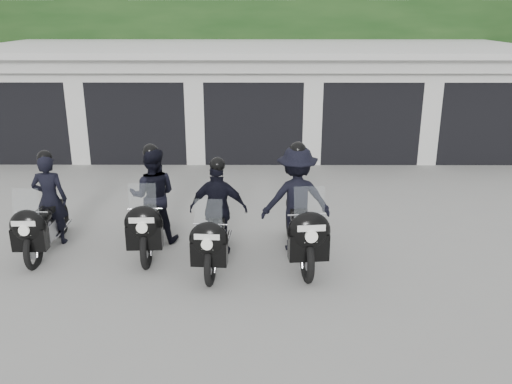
{
  "coord_description": "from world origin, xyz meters",
  "views": [
    {
      "loc": [
        0.12,
        -8.65,
        3.98
      ],
      "look_at": [
        0.09,
        0.01,
        1.05
      ],
      "focal_mm": 38.0,
      "sensor_mm": 36.0,
      "label": 1
    }
  ],
  "objects_px": {
    "police_bike_c": "(217,217)",
    "police_bike_d": "(298,207)",
    "police_bike_a": "(45,211)",
    "police_bike_b": "(152,203)"
  },
  "relations": [
    {
      "from": "police_bike_b",
      "to": "police_bike_d",
      "type": "distance_m",
      "value": 2.54
    },
    {
      "from": "police_bike_a",
      "to": "police_bike_b",
      "type": "xyz_separation_m",
      "value": [
        1.8,
        0.19,
        0.08
      ]
    },
    {
      "from": "police_bike_c",
      "to": "police_bike_d",
      "type": "relative_size",
      "value": 0.9
    },
    {
      "from": "police_bike_b",
      "to": "police_bike_d",
      "type": "relative_size",
      "value": 0.94
    },
    {
      "from": "police_bike_a",
      "to": "police_bike_b",
      "type": "distance_m",
      "value": 1.81
    },
    {
      "from": "police_bike_b",
      "to": "police_bike_c",
      "type": "relative_size",
      "value": 1.04
    },
    {
      "from": "police_bike_c",
      "to": "police_bike_d",
      "type": "distance_m",
      "value": 1.36
    },
    {
      "from": "police_bike_a",
      "to": "police_bike_d",
      "type": "relative_size",
      "value": 0.89
    },
    {
      "from": "police_bike_c",
      "to": "police_bike_d",
      "type": "bearing_deg",
      "value": 13.76
    },
    {
      "from": "police_bike_a",
      "to": "police_bike_d",
      "type": "distance_m",
      "value": 4.32
    }
  ]
}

